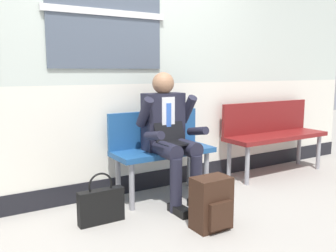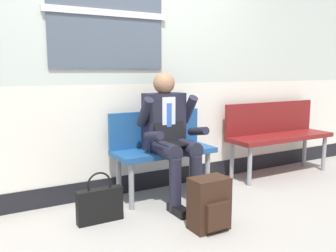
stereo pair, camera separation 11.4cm
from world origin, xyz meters
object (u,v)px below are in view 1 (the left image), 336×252
at_px(backpack, 212,204).
at_px(handbag, 101,205).
at_px(bench_empty, 272,130).
at_px(person_seated, 170,134).
at_px(bench_with_person, 160,146).

height_order(backpack, handbag, handbag).
height_order(bench_empty, handbag, bench_empty).
bearing_deg(bench_empty, backpack, -151.33).
bearing_deg(backpack, person_seated, 85.56).
xyz_separation_m(bench_with_person, backpack, (-0.06, -0.90, -0.30)).
bearing_deg(bench_empty, bench_with_person, -179.84).
height_order(person_seated, backpack, person_seated).
bearing_deg(handbag, bench_with_person, 23.82).
distance_m(backpack, handbag, 0.91).
height_order(bench_with_person, bench_empty, bench_empty).
relative_size(bench_with_person, bench_empty, 0.72).
bearing_deg(handbag, backpack, -38.68).
bearing_deg(backpack, bench_with_person, 86.49).
xyz_separation_m(bench_with_person, handbag, (-0.76, -0.34, -0.36)).
xyz_separation_m(person_seated, handbag, (-0.76, -0.15, -0.51)).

